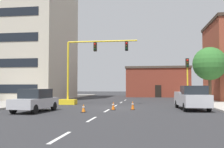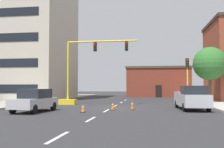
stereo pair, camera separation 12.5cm
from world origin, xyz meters
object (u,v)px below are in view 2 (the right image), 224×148
at_px(tree_right_mid, 210,64).
at_px(sedan_silver_near_left, 35,100).
at_px(traffic_light_pole_right, 187,71).
at_px(traffic_cone_roadside_a, 83,108).
at_px(traffic_cone_roadside_c, 132,105).
at_px(pickup_truck_silver, 191,98).
at_px(traffic_signal_gantry, 77,84).
at_px(traffic_cone_roadside_b, 113,106).

bearing_deg(tree_right_mid, sedan_silver_near_left, -140.11).
relative_size(traffic_light_pole_right, sedan_silver_near_left, 1.04).
distance_m(traffic_light_pole_right, traffic_cone_roadside_a, 12.47).
xyz_separation_m(traffic_light_pole_right, traffic_cone_roadside_c, (-5.23, -5.66, -3.16)).
bearing_deg(tree_right_mid, pickup_truck_silver, -110.74).
relative_size(tree_right_mid, traffic_cone_roadside_c, 8.71).
height_order(traffic_light_pole_right, traffic_cone_roadside_c, traffic_light_pole_right).
height_order(traffic_signal_gantry, traffic_cone_roadside_c, traffic_signal_gantry).
xyz_separation_m(traffic_signal_gantry, traffic_light_pole_right, (11.53, 0.13, 1.33)).
distance_m(traffic_signal_gantry, tree_right_mid, 15.67).
xyz_separation_m(pickup_truck_silver, traffic_cone_roadside_a, (-8.35, -3.39, -0.67)).
relative_size(pickup_truck_silver, traffic_cone_roadside_b, 7.85).
xyz_separation_m(tree_right_mid, traffic_cone_roadside_b, (-10.01, -10.71, -4.26)).
xyz_separation_m(traffic_signal_gantry, traffic_cone_roadside_a, (2.78, -8.15, -1.90)).
relative_size(traffic_cone_roadside_a, traffic_cone_roadside_b, 0.89).
xyz_separation_m(traffic_signal_gantry, sedan_silver_near_left, (-0.94, -8.35, -1.31)).
height_order(sedan_silver_near_left, traffic_cone_roadside_c, sedan_silver_near_left).
bearing_deg(traffic_cone_roadside_a, tree_right_mid, 47.19).
height_order(traffic_signal_gantry, pickup_truck_silver, traffic_signal_gantry).
distance_m(traffic_signal_gantry, traffic_cone_roadside_c, 8.57).
bearing_deg(traffic_cone_roadside_b, pickup_truck_silver, 10.56).
bearing_deg(traffic_cone_roadside_a, sedan_silver_near_left, -176.91).
distance_m(sedan_silver_near_left, traffic_cone_roadside_c, 7.78).
xyz_separation_m(traffic_signal_gantry, traffic_cone_roadside_b, (4.72, -5.96, -1.86)).
height_order(traffic_cone_roadside_a, traffic_cone_roadside_b, traffic_cone_roadside_b).
bearing_deg(traffic_cone_roadside_a, traffic_cone_roadside_c, 36.77).
distance_m(pickup_truck_silver, traffic_cone_roadside_b, 6.55).
bearing_deg(traffic_cone_roadside_a, traffic_cone_roadside_b, 48.56).
height_order(traffic_light_pole_right, pickup_truck_silver, traffic_light_pole_right).
xyz_separation_m(traffic_light_pole_right, tree_right_mid, (3.21, 4.62, 1.08)).
bearing_deg(sedan_silver_near_left, traffic_light_pole_right, 34.25).
xyz_separation_m(sedan_silver_near_left, traffic_cone_roadside_c, (7.23, 2.82, -0.52)).
distance_m(pickup_truck_silver, traffic_cone_roadside_a, 9.04).
xyz_separation_m(sedan_silver_near_left, traffic_cone_roadside_b, (5.66, 2.40, -0.54)).
distance_m(sedan_silver_near_left, traffic_cone_roadside_a, 3.77).
bearing_deg(traffic_cone_roadside_b, sedan_silver_near_left, -157.05).
height_order(tree_right_mid, sedan_silver_near_left, tree_right_mid).
relative_size(traffic_signal_gantry, traffic_cone_roadside_b, 11.95).
height_order(traffic_light_pole_right, traffic_cone_roadside_a, traffic_light_pole_right).
bearing_deg(traffic_light_pole_right, pickup_truck_silver, -94.58).
height_order(sedan_silver_near_left, traffic_cone_roadside_b, sedan_silver_near_left).
height_order(traffic_signal_gantry, sedan_silver_near_left, traffic_signal_gantry).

